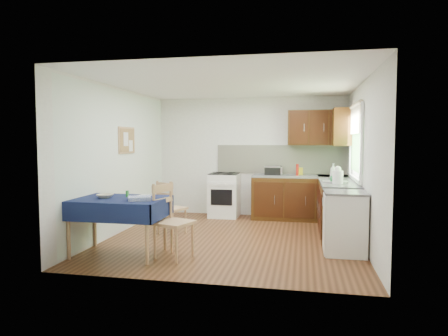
% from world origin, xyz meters
% --- Properties ---
extents(floor, '(4.20, 4.20, 0.00)m').
position_xyz_m(floor, '(0.00, 0.00, 0.00)').
color(floor, '#452512').
rests_on(floor, ground).
extents(ceiling, '(4.00, 4.20, 0.02)m').
position_xyz_m(ceiling, '(0.00, 0.00, 2.50)').
color(ceiling, white).
rests_on(ceiling, wall_back).
extents(wall_back, '(4.00, 0.02, 2.50)m').
position_xyz_m(wall_back, '(0.00, 2.10, 1.25)').
color(wall_back, white).
rests_on(wall_back, ground).
extents(wall_front, '(4.00, 0.02, 2.50)m').
position_xyz_m(wall_front, '(0.00, -2.10, 1.25)').
color(wall_front, white).
rests_on(wall_front, ground).
extents(wall_left, '(0.02, 4.20, 2.50)m').
position_xyz_m(wall_left, '(-2.00, 0.00, 1.25)').
color(wall_left, white).
rests_on(wall_left, ground).
extents(wall_right, '(0.02, 4.20, 2.50)m').
position_xyz_m(wall_right, '(2.00, 0.00, 1.25)').
color(wall_right, white).
rests_on(wall_right, ground).
extents(base_cabinets, '(1.90, 2.30, 0.86)m').
position_xyz_m(base_cabinets, '(1.36, 1.26, 0.43)').
color(base_cabinets, black).
rests_on(base_cabinets, ground).
extents(worktop_back, '(1.90, 0.60, 0.04)m').
position_xyz_m(worktop_back, '(1.05, 1.80, 0.88)').
color(worktop_back, slate).
rests_on(worktop_back, base_cabinets).
extents(worktop_right, '(0.60, 1.70, 0.04)m').
position_xyz_m(worktop_right, '(1.70, 0.65, 0.88)').
color(worktop_right, slate).
rests_on(worktop_right, base_cabinets).
extents(worktop_corner, '(0.60, 0.60, 0.04)m').
position_xyz_m(worktop_corner, '(1.70, 1.80, 0.88)').
color(worktop_corner, slate).
rests_on(worktop_corner, base_cabinets).
extents(splashback, '(2.70, 0.02, 0.60)m').
position_xyz_m(splashback, '(0.65, 2.08, 1.20)').
color(splashback, beige).
rests_on(splashback, wall_back).
extents(upper_cabinets, '(1.20, 0.85, 0.70)m').
position_xyz_m(upper_cabinets, '(1.52, 1.80, 1.85)').
color(upper_cabinets, black).
rests_on(upper_cabinets, wall_back).
extents(stove, '(0.60, 0.61, 0.92)m').
position_xyz_m(stove, '(-0.50, 1.80, 0.46)').
color(stove, white).
rests_on(stove, ground).
extents(window, '(0.04, 1.48, 1.26)m').
position_xyz_m(window, '(1.97, 0.70, 1.65)').
color(window, '#2B5824').
rests_on(window, wall_right).
extents(fridge, '(0.58, 0.60, 0.89)m').
position_xyz_m(fridge, '(1.70, -0.55, 0.44)').
color(fridge, white).
rests_on(fridge, ground).
extents(corkboard, '(0.04, 0.62, 0.47)m').
position_xyz_m(corkboard, '(-1.97, 0.30, 1.60)').
color(corkboard, tan).
rests_on(corkboard, wall_left).
extents(dining_table, '(1.32, 0.89, 0.80)m').
position_xyz_m(dining_table, '(-1.41, -1.22, 0.69)').
color(dining_table, '#101B40').
rests_on(dining_table, ground).
extents(chair_far, '(0.53, 0.53, 0.92)m').
position_xyz_m(chair_far, '(-1.10, 0.08, 0.48)').
color(chair_far, tan).
rests_on(chair_far, ground).
extents(chair_near, '(0.58, 0.58, 1.02)m').
position_xyz_m(chair_near, '(-0.65, -1.20, 0.54)').
color(chair_near, tan).
rests_on(chair_near, ground).
extents(toaster, '(0.24, 0.15, 0.19)m').
position_xyz_m(toaster, '(0.58, 1.81, 0.98)').
color(toaster, '#B6B6BA').
rests_on(toaster, worktop_back).
extents(sandwich_press, '(0.32, 0.28, 0.19)m').
position_xyz_m(sandwich_press, '(0.51, 1.81, 0.99)').
color(sandwich_press, black).
rests_on(sandwich_press, worktop_back).
extents(sauce_bottle, '(0.05, 0.05, 0.23)m').
position_xyz_m(sauce_bottle, '(1.00, 1.72, 1.01)').
color(sauce_bottle, red).
rests_on(sauce_bottle, worktop_back).
extents(yellow_packet, '(0.12, 0.09, 0.14)m').
position_xyz_m(yellow_packet, '(1.05, 1.93, 0.97)').
color(yellow_packet, yellow).
rests_on(yellow_packet, worktop_back).
extents(dish_rack, '(0.40, 0.31, 0.19)m').
position_xyz_m(dish_rack, '(1.64, 0.53, 0.92)').
color(dish_rack, '#939398').
rests_on(dish_rack, worktop_right).
extents(kettle, '(0.17, 0.17, 0.29)m').
position_xyz_m(kettle, '(1.66, 0.32, 1.03)').
color(kettle, white).
rests_on(kettle, worktop_right).
extents(cup, '(0.14, 0.14, 0.11)m').
position_xyz_m(cup, '(1.74, 1.65, 0.95)').
color(cup, silver).
rests_on(cup, worktop_back).
extents(soap_bottle_a, '(0.14, 0.14, 0.28)m').
position_xyz_m(soap_bottle_a, '(1.64, 1.12, 1.04)').
color(soap_bottle_a, white).
rests_on(soap_bottle_a, worktop_right).
extents(soap_bottle_b, '(0.11, 0.11, 0.18)m').
position_xyz_m(soap_bottle_b, '(1.66, 1.18, 0.99)').
color(soap_bottle_b, '#1B509F').
rests_on(soap_bottle_b, worktop_right).
extents(soap_bottle_c, '(0.17, 0.17, 0.18)m').
position_xyz_m(soap_bottle_c, '(1.61, 0.47, 0.99)').
color(soap_bottle_c, '#23813E').
rests_on(soap_bottle_c, worktop_right).
extents(plate_bowl, '(0.22, 0.22, 0.05)m').
position_xyz_m(plate_bowl, '(-1.60, -1.23, 0.82)').
color(plate_bowl, beige).
rests_on(plate_bowl, dining_table).
extents(book, '(0.20, 0.25, 0.02)m').
position_xyz_m(book, '(-1.21, -1.01, 0.81)').
color(book, white).
rests_on(book, dining_table).
extents(spice_jar, '(0.04, 0.04, 0.09)m').
position_xyz_m(spice_jar, '(-1.34, -1.08, 0.84)').
color(spice_jar, green).
rests_on(spice_jar, dining_table).
extents(tea_towel, '(0.37, 0.34, 0.05)m').
position_xyz_m(tea_towel, '(-1.04, -1.35, 0.82)').
color(tea_towel, '#2A459C').
rests_on(tea_towel, dining_table).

